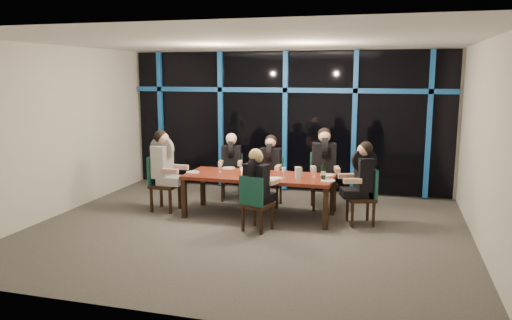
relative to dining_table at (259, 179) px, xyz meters
The scene contains 29 objects.
room 1.56m from the dining_table, 90.00° to the right, with size 7.04×7.00×3.02m.
window_wall 2.30m from the dining_table, 89.70° to the left, with size 6.86×0.43×2.94m.
dining_table is the anchor object (origin of this frame).
chair_far_left 1.38m from the dining_table, 129.13° to the left, with size 0.51×0.51×0.91m.
chair_far_mid 0.86m from the dining_table, 89.48° to the left, with size 0.44×0.44×0.93m.
chair_far_right 1.36m from the dining_table, 42.36° to the left, with size 0.58×0.58×1.03m.
chair_end_left 1.86m from the dining_table, behind, with size 0.49×0.49×1.02m.
chair_end_right 1.85m from the dining_table, ahead, with size 0.56×0.56×0.96m.
chair_near_mid 0.89m from the dining_table, 79.05° to the right, with size 0.53×0.53×0.92m.
diner_far_left 1.31m from the dining_table, 130.62° to the left, with size 0.51×0.61×0.89m.
diner_far_mid 0.79m from the dining_table, 89.26° to the left, with size 0.47×0.58×0.90m.
diner_far_right 1.35m from the dining_table, 38.99° to the left, with size 0.59×0.70×1.01m.
diner_end_left 1.80m from the dining_table, behind, with size 0.64×0.51×0.99m.
diner_end_right 1.78m from the dining_table, ahead, with size 0.65×0.57×0.93m.
diner_near_mid 0.83m from the dining_table, 76.48° to the right, with size 0.54×0.62×0.89m.
plate_far_left 0.84m from the dining_table, 148.58° to the left, with size 0.24×0.24×0.01m, color white.
plate_far_mid 0.22m from the dining_table, 82.65° to the left, with size 0.24×0.24×0.01m, color white.
plate_far_right 1.19m from the dining_table, 13.53° to the left, with size 0.24×0.24×0.01m, color white.
plate_end_left 1.21m from the dining_table, behind, with size 0.24×0.24×0.01m, color white.
plate_end_right 1.24m from the dining_table, ahead, with size 0.24×0.24×0.01m, color white.
plate_near_mid 0.43m from the dining_table, 34.69° to the right, with size 0.24×0.24×0.01m, color white.
wine_bottle 1.17m from the dining_table, ahead, with size 0.08×0.08×0.34m.
water_pitcher 0.76m from the dining_table, 11.83° to the right, with size 0.13×0.11×0.21m.
tea_light 0.34m from the dining_table, 108.80° to the right, with size 0.04×0.04×0.03m, color #FFA54C.
wine_glass_a 0.38m from the dining_table, 143.12° to the right, with size 0.06×0.06×0.16m.
wine_glass_b 0.22m from the dining_table, 49.66° to the left, with size 0.06×0.06×0.16m.
wine_glass_c 0.51m from the dining_table, 11.03° to the right, with size 0.07×0.07×0.18m.
wine_glass_d 0.78m from the dining_table, behind, with size 0.07×0.07×0.18m.
wine_glass_e 0.98m from the dining_table, ahead, with size 0.07×0.07×0.18m.
Camera 1 is at (2.27, -7.46, 2.51)m, focal length 35.00 mm.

